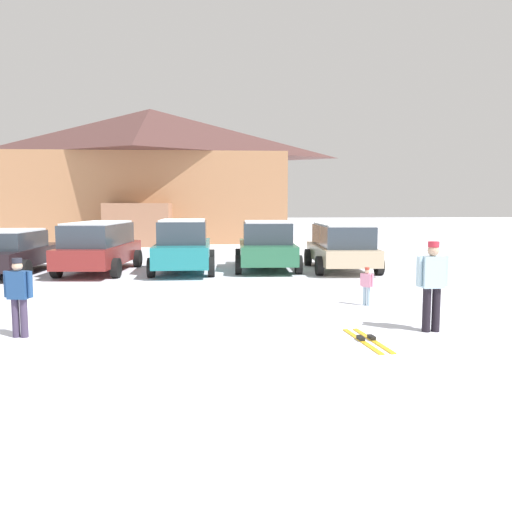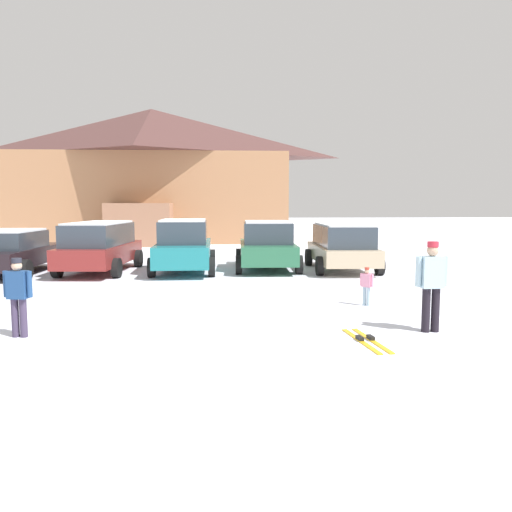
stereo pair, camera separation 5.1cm
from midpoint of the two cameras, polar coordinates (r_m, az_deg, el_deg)
name	(u,v)px [view 1 (the left image)]	position (r m, az deg, el deg)	size (l,w,h in m)	color
ground	(188,391)	(6.55, -7.95, -15.05)	(160.00, 160.00, 0.00)	white
ski_lodge	(151,174)	(33.98, -11.93, 9.16)	(17.75, 11.18, 8.52)	#A6724C
parked_black_sedan	(12,251)	(18.62, -26.22, 0.50)	(2.36, 4.80, 1.50)	black
parked_maroon_van	(99,245)	(17.99, -17.54, 1.17)	(2.38, 4.70, 1.74)	maroon
parked_teal_hatchback	(184,246)	(17.48, -8.36, 1.16)	(2.19, 4.53, 1.82)	#1B7379
parked_green_coupe	(266,245)	(17.88, 1.12, 1.22)	(2.34, 4.22, 1.75)	#266142
parked_beige_suv	(341,245)	(17.93, 9.66, 1.23)	(2.30, 4.34, 1.66)	tan
skier_adult_in_blue_parka	(432,281)	(9.66, 19.36, -2.72)	(0.62, 0.25, 1.67)	black
skier_teen_in_navy_coat	(19,293)	(9.70, -25.63, -3.82)	(0.52, 0.25, 1.41)	#3C314A
skier_child_in_pink_snowsuit	(367,284)	(11.81, 12.43, -3.15)	(0.27, 0.24, 0.89)	#97B3C5
pair_of_skis	(367,340)	(8.89, 12.40, -9.34)	(0.48, 1.61, 0.08)	gold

